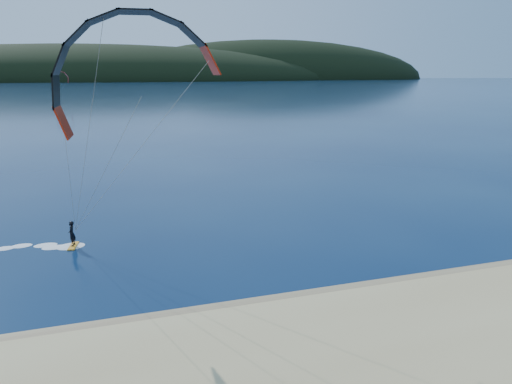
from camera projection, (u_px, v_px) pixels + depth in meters
ground at (221, 377)px, 17.68m from camera, size 1800.00×1800.00×0.00m
wet_sand at (204, 318)px, 21.83m from camera, size 220.00×2.50×0.10m
headland at (133, 80)px, 707.14m from camera, size 1200.00×310.00×140.00m
kitesurfer_near at (137, 101)px, 23.49m from camera, size 21.08×9.69×14.96m
kitesurfer_far at (60, 80)px, 185.94m from camera, size 8.48×7.78×12.29m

